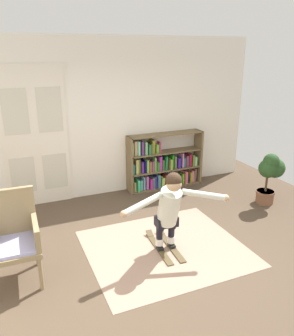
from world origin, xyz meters
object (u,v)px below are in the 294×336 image
object	(u,v)px
bookshelf	(162,165)
skis_pair	(164,246)
wicker_chair	(12,236)
potted_plant	(270,173)
person_skier	(170,206)

from	to	relation	value
bookshelf	skis_pair	world-z (taller)	bookshelf
bookshelf	wicker_chair	size ratio (longest dim) A/B	1.42
bookshelf	skis_pair	bearing A→B (deg)	-114.61
bookshelf	wicker_chair	world-z (taller)	bookshelf
potted_plant	skis_pair	distance (m)	2.47
potted_plant	skis_pair	xyz separation A→B (m)	(-2.34, -0.55, -0.57)
wicker_chair	potted_plant	bearing A→B (deg)	6.06
potted_plant	skis_pair	world-z (taller)	potted_plant
potted_plant	person_skier	xyz separation A→B (m)	(-2.35, -0.71, 0.12)
skis_pair	person_skier	distance (m)	0.71
person_skier	wicker_chair	bearing A→B (deg)	172.52
wicker_chair	skis_pair	bearing A→B (deg)	-2.86
wicker_chair	person_skier	xyz separation A→B (m)	(1.95, -0.26, 0.13)
wicker_chair	person_skier	size ratio (longest dim) A/B	0.74
potted_plant	skis_pair	bearing A→B (deg)	-166.68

